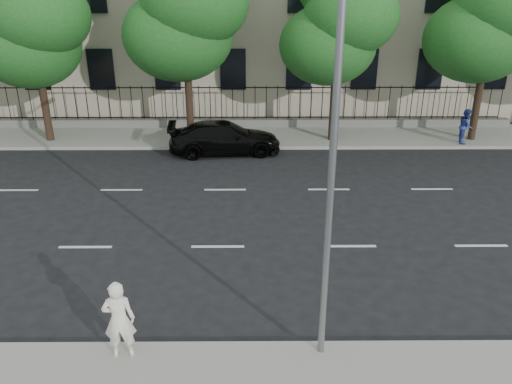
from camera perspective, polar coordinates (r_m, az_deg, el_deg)
ground at (r=13.08m, az=-5.11°, el=-11.58°), size 120.00×120.00×0.00m
far_sidewalk at (r=25.83m, az=-2.76°, el=6.38°), size 60.00×4.00×0.15m
lane_markings at (r=17.20m, az=-3.92°, el=-2.60°), size 49.60×4.62×0.01m
iron_fence at (r=27.32m, az=-2.65°, el=8.53°), size 30.00×0.50×2.20m
street_light at (r=9.37m, az=8.51°, el=8.85°), size 0.25×3.32×8.05m
tree_b at (r=26.17m, az=-24.13°, el=17.60°), size 5.53×5.12×8.97m
tree_c at (r=24.33m, az=-8.05°, el=20.34°), size 5.89×5.50×9.80m
tree_d at (r=24.49m, az=9.45°, el=18.93°), size 5.34×4.94×8.84m
tree_e at (r=26.52m, az=25.39°, el=18.23°), size 5.71×5.31×9.46m
black_sedan at (r=23.26m, az=-3.61°, el=6.21°), size 5.31×2.57×1.49m
woman_near at (r=10.83m, az=-15.38°, el=-13.89°), size 0.70×0.51×1.78m
pedestrian_far at (r=26.27m, az=22.85°, el=6.95°), size 0.83×0.95×1.67m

